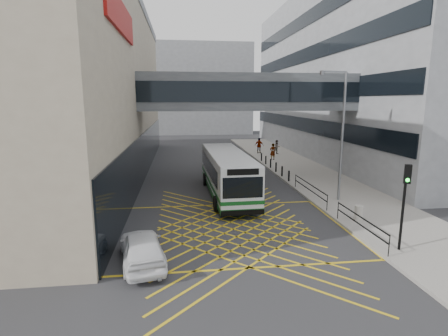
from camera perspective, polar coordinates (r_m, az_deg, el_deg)
name	(u,v)px	position (r m, az deg, el deg)	size (l,w,h in m)	color
ground	(233,229)	(19.17, 1.52, -9.95)	(120.00, 120.00, 0.00)	#333335
building_whsmith	(5,87)	(37.00, -32.20, 11.13)	(24.17, 42.00, 16.00)	#B6A78C
building_right	(395,74)	(49.62, 26.20, 13.56)	(24.09, 44.00, 20.00)	gray
building_far	(182,90)	(77.72, -6.81, 12.54)	(28.00, 16.00, 18.00)	gray
skybridge	(247,92)	(30.25, 3.83, 12.22)	(20.00, 4.10, 3.00)	#50555A
pavement	(300,170)	(35.39, 12.32, -0.27)	(6.00, 54.00, 0.16)	#9A958C
box_junction	(233,229)	(19.17, 1.52, -9.93)	(12.00, 9.00, 0.01)	gold
bus	(227,172)	(25.37, 0.47, -0.73)	(3.05, 11.33, 3.16)	silver
car_white	(142,247)	(15.56, -13.24, -12.47)	(1.90, 4.63, 1.47)	white
car_dark	(219,161)	(35.95, -0.77, 1.10)	(1.65, 4.21, 1.32)	black
car_silver	(237,162)	(35.76, 2.16, 1.06)	(1.83, 4.32, 1.34)	gray
traffic_light	(405,195)	(17.34, 27.44, -3.95)	(0.33, 0.47, 3.99)	black
street_lamp	(340,129)	(24.31, 18.42, 6.11)	(1.94, 0.42, 8.52)	slate
litter_bin	(359,213)	(21.40, 21.14, -6.81)	(0.48, 0.48, 0.84)	#ADA89E
kerb_railings	(329,200)	(22.22, 16.75, -5.07)	(0.05, 12.54, 1.00)	black
bollards	(273,165)	(34.48, 8.04, 0.47)	(0.14, 10.14, 0.90)	black
pedestrian_a	(273,152)	(40.11, 7.94, 2.65)	(0.74, 0.53, 1.86)	gray
pedestrian_b	(277,147)	(44.47, 8.64, 3.37)	(0.85, 0.49, 1.74)	gray
pedestrian_c	(259,146)	(44.92, 5.77, 3.66)	(1.16, 0.56, 1.96)	gray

